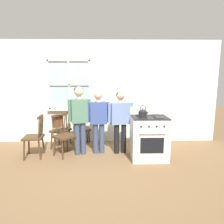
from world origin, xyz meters
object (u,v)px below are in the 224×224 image
at_px(person_teen_center, 98,116).
at_px(kettle, 143,113).
at_px(chair_near_stove, 81,129).
at_px(chair_by_window, 64,136).
at_px(person_adult_right, 120,117).
at_px(person_elderly_left, 79,114).
at_px(chair_center_cluster, 61,131).
at_px(potted_plant, 74,107).
at_px(chair_near_wall, 34,138).
at_px(stove, 149,137).
at_px(handbag, 58,121).

relative_size(person_teen_center, kettle, 5.93).
bearing_deg(chair_near_stove, kettle, -140.18).
height_order(chair_by_window, person_adult_right, person_adult_right).
bearing_deg(person_adult_right, chair_by_window, 172.62).
bearing_deg(person_elderly_left, chair_center_cluster, 125.90).
height_order(kettle, potted_plant, potted_plant).
bearing_deg(chair_near_wall, kettle, 78.86).
bearing_deg(person_teen_center, chair_center_cluster, 151.41).
xyz_separation_m(chair_near_wall, person_teen_center, (1.40, 0.20, 0.45)).
height_order(person_teen_center, stove, person_teen_center).
height_order(chair_near_wall, handbag, same).
xyz_separation_m(person_elderly_left, kettle, (1.34, -0.39, 0.08)).
distance_m(chair_near_wall, chair_near_stove, 1.17).
bearing_deg(person_teen_center, chair_by_window, -177.96).
bearing_deg(person_adult_right, potted_plant, 132.67).
relative_size(stove, potted_plant, 3.75).
xyz_separation_m(person_teen_center, stove, (1.09, -0.33, -0.41)).
xyz_separation_m(person_elderly_left, stove, (1.51, -0.26, -0.47)).
distance_m(chair_by_window, stove, 1.88).
distance_m(person_elderly_left, potted_plant, 0.91).
height_order(potted_plant, handbag, potted_plant).
distance_m(chair_center_cluster, potted_plant, 0.74).
bearing_deg(chair_by_window, chair_near_stove, 18.75).
distance_m(chair_near_wall, potted_plant, 1.35).
bearing_deg(chair_near_stove, potted_plant, 18.60).
distance_m(person_adult_right, stove, 0.78).
height_order(chair_center_cluster, handbag, same).
xyz_separation_m(chair_center_cluster, person_elderly_left, (0.52, -0.45, 0.50)).
xyz_separation_m(chair_near_wall, person_elderly_left, (0.98, 0.13, 0.50)).
height_order(chair_by_window, stove, stove).
xyz_separation_m(chair_center_cluster, potted_plant, (0.27, 0.43, 0.54)).
bearing_deg(person_teen_center, chair_near_stove, 126.01).
xyz_separation_m(stove, handbag, (-2.04, 0.37, 0.28)).
xyz_separation_m(potted_plant, handbag, (-0.27, -0.76, -0.23)).
bearing_deg(chair_near_stove, person_elderly_left, 169.85).
bearing_deg(potted_plant, chair_by_window, -95.99).
distance_m(stove, handbag, 2.09).
relative_size(person_elderly_left, potted_plant, 5.35).
bearing_deg(handbag, potted_plant, 70.78).
distance_m(chair_by_window, person_teen_center, 0.90).
height_order(chair_by_window, person_teen_center, person_teen_center).
distance_m(chair_center_cluster, chair_near_stove, 0.49).
xyz_separation_m(chair_near_wall, person_adult_right, (1.90, 0.19, 0.42)).
bearing_deg(chair_by_window, chair_center_cluster, 63.19).
height_order(chair_by_window, potted_plant, potted_plant).
bearing_deg(stove, handbag, 169.64).
height_order(person_teen_center, person_adult_right, person_teen_center).
distance_m(person_teen_center, person_adult_right, 0.50).
relative_size(chair_center_cluster, person_adult_right, 0.65).
bearing_deg(person_adult_right, handbag, 165.49).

